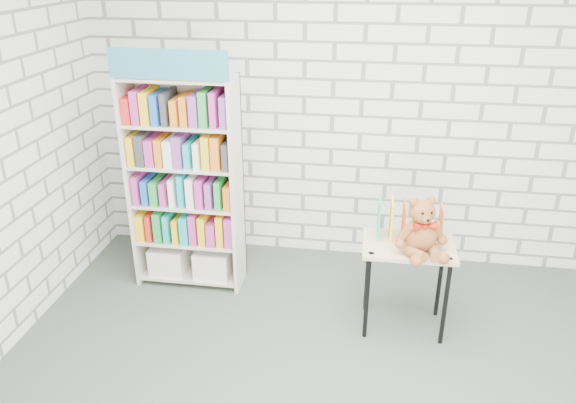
# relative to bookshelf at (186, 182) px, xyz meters

# --- Properties ---
(room_shell) EXTENTS (4.52, 4.02, 2.81)m
(room_shell) POSITION_rel_bookshelf_xyz_m (1.29, -1.36, 0.92)
(room_shell) COLOR silver
(room_shell) RESTS_ON ground
(bookshelf) EXTENTS (0.84, 0.33, 1.89)m
(bookshelf) POSITION_rel_bookshelf_xyz_m (0.00, 0.00, 0.00)
(bookshelf) COLOR beige
(bookshelf) RESTS_ON ground
(display_table) EXTENTS (0.62, 0.44, 0.66)m
(display_table) POSITION_rel_bookshelf_xyz_m (1.68, -0.37, -0.29)
(display_table) COLOR tan
(display_table) RESTS_ON ground
(table_books) EXTENTS (0.43, 0.20, 0.26)m
(table_books) POSITION_rel_bookshelf_xyz_m (1.68, -0.27, -0.07)
(table_books) COLOR teal
(table_books) RESTS_ON display_table
(teddy_bear) EXTENTS (0.35, 0.34, 0.38)m
(teddy_bear) POSITION_rel_bookshelf_xyz_m (1.75, -0.47, -0.04)
(teddy_bear) COLOR brown
(teddy_bear) RESTS_ON display_table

